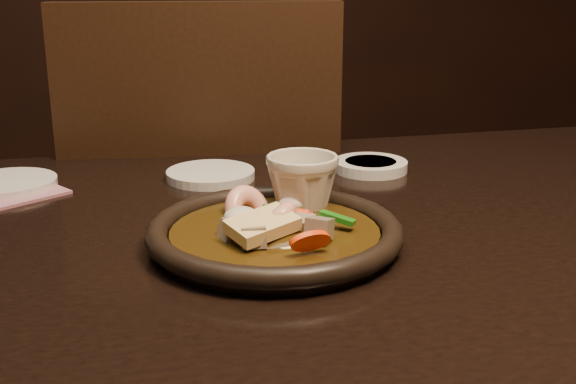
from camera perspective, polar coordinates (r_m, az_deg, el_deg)
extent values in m
cube|color=black|center=(0.79, 3.71, -5.16)|extent=(1.60, 0.90, 0.04)
cube|color=black|center=(1.44, -6.51, -5.53)|extent=(0.52, 0.52, 0.04)
cylinder|color=black|center=(1.73, 0.07, -10.48)|extent=(0.04, 0.04, 0.45)
cylinder|color=black|center=(1.73, -12.64, -10.92)|extent=(0.04, 0.04, 0.45)
cube|color=black|center=(1.16, -6.84, 2.59)|extent=(0.44, 0.09, 0.49)
cylinder|color=black|center=(0.76, -1.04, -3.89)|extent=(0.25, 0.25, 0.01)
torus|color=black|center=(0.76, -1.05, -3.08)|extent=(0.27, 0.27, 0.02)
cylinder|color=#312109|center=(0.76, -1.05, -3.35)|extent=(0.22, 0.22, 0.01)
ellipsoid|color=#312109|center=(0.76, -1.05, -3.35)|extent=(0.12, 0.12, 0.03)
torus|color=#FDB9A0|center=(0.81, -3.20, -1.60)|extent=(0.07, 0.06, 0.06)
torus|color=#FDB9A0|center=(0.75, -1.31, -2.42)|extent=(0.07, 0.07, 0.05)
cube|color=gray|center=(0.75, -1.67, -2.76)|extent=(0.03, 0.03, 0.03)
cube|color=gray|center=(0.71, -2.70, -3.51)|extent=(0.03, 0.03, 0.03)
cube|color=gray|center=(0.74, -4.31, -3.17)|extent=(0.03, 0.03, 0.03)
cube|color=gray|center=(0.75, 1.14, -2.77)|extent=(0.03, 0.03, 0.03)
cube|color=gray|center=(0.72, 2.49, -2.90)|extent=(0.04, 0.04, 0.03)
cube|color=gray|center=(0.75, -1.05, -2.28)|extent=(0.03, 0.03, 0.03)
cube|color=gray|center=(0.77, -0.33, -2.77)|extent=(0.04, 0.04, 0.03)
cylinder|color=#FF3808|center=(0.77, -3.32, -2.23)|extent=(0.02, 0.04, 0.04)
cylinder|color=#FF3808|center=(0.77, 1.99, -2.46)|extent=(0.04, 0.05, 0.04)
cylinder|color=#FF3808|center=(0.77, -3.08, -2.40)|extent=(0.05, 0.06, 0.03)
cylinder|color=#FF3808|center=(0.69, 1.76, -3.89)|extent=(0.05, 0.03, 0.04)
cylinder|color=#FF3808|center=(0.78, 0.59, -2.06)|extent=(0.05, 0.05, 0.02)
cube|color=#207015|center=(0.74, -1.99, -2.58)|extent=(0.04, 0.03, 0.02)
cube|color=#207015|center=(0.76, -4.45, -2.46)|extent=(0.02, 0.04, 0.02)
cube|color=#207015|center=(0.76, 3.91, -2.07)|extent=(0.04, 0.03, 0.01)
cube|color=#207015|center=(0.78, -1.78, -2.36)|extent=(0.02, 0.04, 0.01)
cube|color=#207015|center=(0.76, -1.15, -2.20)|extent=(0.03, 0.04, 0.02)
cube|color=#207015|center=(0.77, -1.04, -2.16)|extent=(0.03, 0.04, 0.03)
ellipsoid|color=silver|center=(0.76, 1.39, -2.59)|extent=(0.03, 0.03, 0.02)
ellipsoid|color=silver|center=(0.81, 0.23, -0.96)|extent=(0.03, 0.02, 0.02)
ellipsoid|color=silver|center=(0.76, -0.76, -2.48)|extent=(0.04, 0.03, 0.02)
ellipsoid|color=silver|center=(0.82, 0.74, -1.38)|extent=(0.04, 0.02, 0.03)
ellipsoid|color=silver|center=(0.76, -0.71, -2.17)|extent=(0.04, 0.04, 0.02)
ellipsoid|color=silver|center=(0.76, -3.71, -2.01)|extent=(0.04, 0.04, 0.02)
cube|color=#FFE698|center=(0.72, -2.04, -2.62)|extent=(0.08, 0.07, 0.03)
cylinder|color=silver|center=(1.05, 6.54, 2.07)|extent=(0.11, 0.11, 0.01)
cylinder|color=silver|center=(1.03, -21.26, 0.58)|extent=(0.13, 0.13, 0.01)
cylinder|color=silver|center=(1.01, -6.14, 1.38)|extent=(0.12, 0.12, 0.01)
imported|color=beige|center=(0.83, 1.13, 0.52)|extent=(0.10, 0.10, 0.08)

